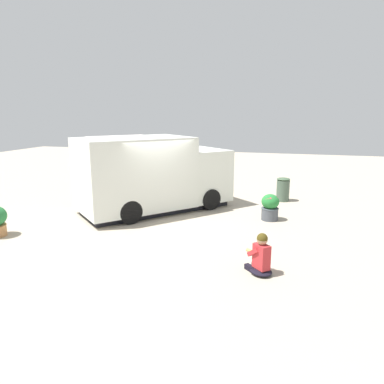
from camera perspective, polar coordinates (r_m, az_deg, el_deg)
name	(u,v)px	position (r m, az deg, el deg)	size (l,w,h in m)	color
ground_plane	(153,215)	(11.98, -6.24, -3.75)	(40.00, 40.00, 0.00)	#B1A48F
food_truck	(152,176)	(12.38, -6.38, 2.60)	(5.11, 5.38, 2.56)	silver
person_customer	(261,257)	(7.79, 10.90, -10.22)	(0.72, 0.72, 0.91)	black
planter_flowering_far	(270,207)	(11.59, 12.37, -2.33)	(0.56, 0.56, 0.84)	#494D55
trash_bin	(283,189)	(14.20, 14.34, 0.44)	(0.50, 0.50, 0.91)	#465B4A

